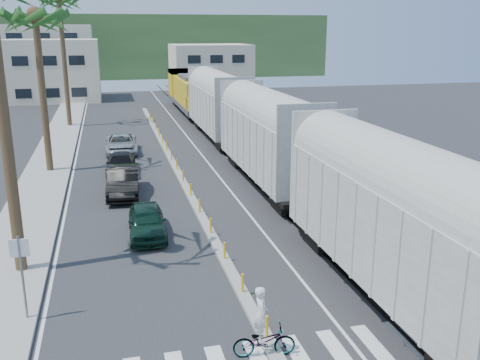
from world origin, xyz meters
The scene contains 16 objects.
ground centered at (0.00, 0.00, 0.00)m, with size 140.00×140.00×0.00m, color #28282B.
sidewalk centered at (-8.50, 25.00, 0.07)m, with size 3.00×90.00×0.15m, color gray.
rails centered at (5.00, 28.00, 0.03)m, with size 1.56×100.00×0.06m.
median centered at (0.00, 19.96, 0.09)m, with size 0.45×60.00×0.85m.
crosswalk centered at (0.00, -2.00, 0.01)m, with size 14.00×2.20×0.01m, color silver.
lane_markings centered at (-2.15, 25.00, 0.00)m, with size 9.42×90.00×0.01m.
freight_train centered at (5.00, 21.25, 2.91)m, with size 3.00×60.94×5.85m.
palm_trees centered at (-8.10, 22.70, 10.81)m, with size 3.50×37.20×13.75m.
street_sign centered at (-7.30, 2.00, 1.97)m, with size 0.60×0.08×3.00m.
buildings centered at (-6.41, 71.66, 4.36)m, with size 38.00×27.00×10.00m.
hillside centered at (0.00, 100.00, 6.00)m, with size 80.00×20.00×12.00m, color #385628.
car_lead centered at (-2.86, 8.71, 0.71)m, with size 1.78×4.21×1.42m, color black.
car_second centered at (-3.68, 15.43, 0.82)m, with size 2.07×5.11×1.65m, color black.
car_third centered at (-3.66, 20.27, 0.67)m, with size 2.13×4.69×1.33m, color black.
car_rear centered at (-3.42, 26.71, 0.71)m, with size 2.46×5.18×1.43m, color #B0B4B6.
cyclist centered at (-0.32, -1.72, 0.71)m, with size 1.09×1.99×2.23m.
Camera 1 is at (-4.30, -14.88, 9.26)m, focal length 40.00 mm.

